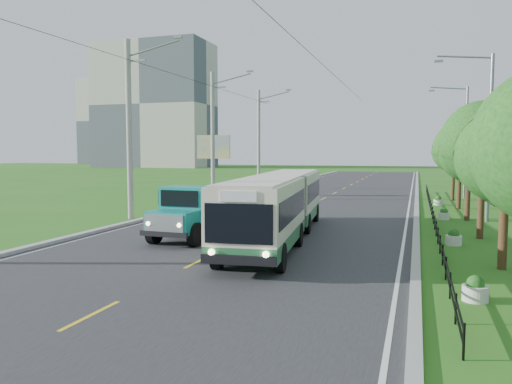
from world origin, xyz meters
The scene contains 28 objects.
ground centered at (0.00, 0.00, 0.00)m, with size 240.00×240.00×0.00m, color #256718.
road centered at (0.00, 20.00, 0.01)m, with size 14.00×120.00×0.02m, color #28282B.
curb_left centered at (-7.20, 20.00, 0.07)m, with size 0.40×120.00×0.15m, color #9E9E99.
curb_right centered at (7.15, 20.00, 0.05)m, with size 0.30×120.00×0.10m, color #9E9E99.
edge_line_left centered at (-6.65, 20.00, 0.02)m, with size 0.12×120.00×0.00m, color silver.
edge_line_right centered at (6.65, 20.00, 0.02)m, with size 0.12×120.00×0.00m, color silver.
centre_dash centered at (0.00, 0.00, 0.02)m, with size 0.12×2.20×0.00m, color yellow.
railing_right centered at (8.00, 14.00, 0.30)m, with size 0.04×40.00×0.60m, color black.
pole_near centered at (-8.26, 9.00, 5.09)m, with size 3.51×0.32×10.00m.
pole_mid centered at (-8.26, 21.00, 5.09)m, with size 3.51×0.32×10.00m.
pole_far centered at (-8.26, 33.00, 5.09)m, with size 3.51×0.32×10.00m.
tree_second centered at (9.86, 2.14, 3.52)m, with size 3.18×3.26×5.30m.
tree_third centered at (9.86, 8.14, 3.99)m, with size 3.60×3.62×6.00m.
tree_fourth centered at (9.86, 14.14, 3.59)m, with size 3.24×3.31×5.40m.
tree_fifth centered at (9.86, 20.14, 3.85)m, with size 3.48×3.52×5.80m.
tree_back centered at (9.86, 26.14, 3.65)m, with size 3.30×3.36×5.50m.
streetlight_mid centered at (10.64, 14.00, 4.90)m, with size 3.02×0.20×9.07m.
streetlight_far centered at (10.64, 28.00, 4.90)m, with size 3.02×0.20×9.07m.
planter_front centered at (8.60, -2.00, 0.29)m, with size 0.64×0.64×0.67m.
planter_near centered at (8.60, 6.00, 0.29)m, with size 0.64×0.64×0.67m.
planter_mid centered at (8.60, 14.00, 0.29)m, with size 0.64×0.64×0.67m.
planter_far centered at (8.60, 22.00, 0.29)m, with size 0.64×0.64×0.67m.
billboard_left centered at (-9.50, 24.00, 3.87)m, with size 3.00×0.20×5.20m.
billboard_right centered at (12.30, 20.00, 5.34)m, with size 0.24×6.00×7.30m.
apartment_near centered at (-55.00, 95.00, 15.00)m, with size 28.00×14.00×30.00m, color #B7B2A3.
apartment_far centered at (-80.00, 120.00, 13.00)m, with size 24.00×14.00×26.00m, color #B7B2A3.
bus centered at (1.49, 4.99, 1.64)m, with size 3.69×14.31×2.73m.
dump_truck centered at (-2.11, 4.34, 1.32)m, with size 2.33×5.60×2.33m.
Camera 1 is at (7.11, -15.55, 3.80)m, focal length 35.00 mm.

